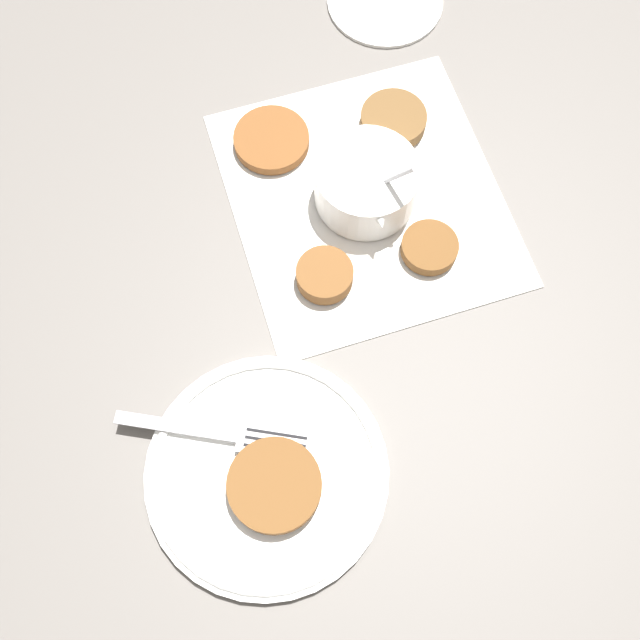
{
  "coord_description": "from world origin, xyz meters",
  "views": [
    {
      "loc": [
        0.38,
        -0.15,
        0.7
      ],
      "look_at": [
        0.13,
        -0.09,
        0.02
      ],
      "focal_mm": 42.0,
      "sensor_mm": 36.0,
      "label": 1
    }
  ],
  "objects_px": {
    "serving_plate": "(267,473)",
    "extra_saucer": "(385,0)",
    "sauce_bowl": "(366,185)",
    "fork": "(236,436)",
    "fritter_on_plate": "(275,485)"
  },
  "relations": [
    {
      "from": "sauce_bowl",
      "to": "serving_plate",
      "type": "bearing_deg",
      "value": -30.84
    },
    {
      "from": "fork",
      "to": "sauce_bowl",
      "type": "bearing_deg",
      "value": 141.82
    },
    {
      "from": "sauce_bowl",
      "to": "fork",
      "type": "relative_size",
      "value": 0.64
    },
    {
      "from": "extra_saucer",
      "to": "sauce_bowl",
      "type": "bearing_deg",
      "value": -18.81
    },
    {
      "from": "serving_plate",
      "to": "extra_saucer",
      "type": "height_order",
      "value": "serving_plate"
    },
    {
      "from": "fritter_on_plate",
      "to": "extra_saucer",
      "type": "relative_size",
      "value": 0.62
    },
    {
      "from": "sauce_bowl",
      "to": "extra_saucer",
      "type": "relative_size",
      "value": 0.84
    },
    {
      "from": "fritter_on_plate",
      "to": "extra_saucer",
      "type": "height_order",
      "value": "fritter_on_plate"
    },
    {
      "from": "sauce_bowl",
      "to": "serving_plate",
      "type": "distance_m",
      "value": 0.31
    },
    {
      "from": "fork",
      "to": "serving_plate",
      "type": "bearing_deg",
      "value": 28.58
    },
    {
      "from": "extra_saucer",
      "to": "serving_plate",
      "type": "bearing_deg",
      "value": -25.22
    },
    {
      "from": "extra_saucer",
      "to": "fork",
      "type": "bearing_deg",
      "value": -28.82
    },
    {
      "from": "sauce_bowl",
      "to": "extra_saucer",
      "type": "xyz_separation_m",
      "value": [
        -0.25,
        0.09,
        -0.02
      ]
    },
    {
      "from": "sauce_bowl",
      "to": "fork",
      "type": "bearing_deg",
      "value": -38.18
    },
    {
      "from": "sauce_bowl",
      "to": "fritter_on_plate",
      "type": "distance_m",
      "value": 0.32
    }
  ]
}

